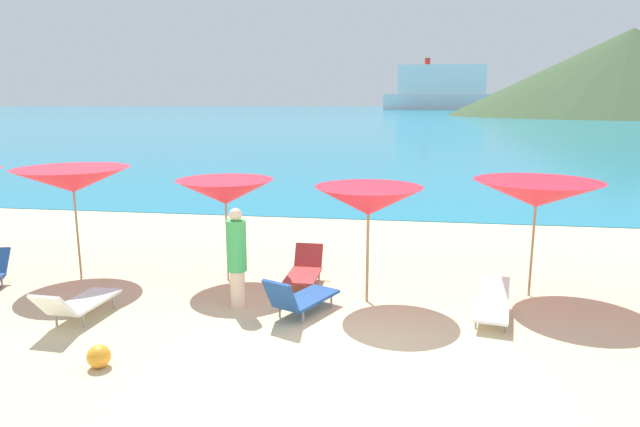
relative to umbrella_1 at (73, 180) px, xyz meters
name	(u,v)px	position (x,y,z in m)	size (l,w,h in m)	color
ground_plane	(382,220)	(5.86, 7.23, -2.16)	(50.00, 100.00, 0.30)	beige
ocean_water	(404,111)	(5.86, 226.45, -2.00)	(650.00, 440.00, 0.02)	teal
headland_hill	(629,73)	(62.62, 144.77, 8.91)	(90.10, 90.10, 21.83)	#384C2D
umbrella_1	(73,180)	(0.00, 0.00, 0.00)	(2.34, 2.34, 2.25)	#9E7F59
umbrella_2	(225,192)	(3.05, 0.28, -0.21)	(1.94, 1.94, 2.05)	#9E7F59
umbrella_3	(368,201)	(5.91, -0.51, -0.17)	(1.92, 1.92, 2.10)	#9E7F59
umbrella_4	(537,194)	(8.87, 0.26, -0.09)	(2.26, 2.26, 2.16)	#9E7F59
lounge_chair_0	(305,269)	(4.62, 0.29, -1.72)	(0.60, 1.30, 0.69)	#A53333
lounge_chair_1	(77,303)	(1.29, -2.15, -1.69)	(0.64, 1.66, 0.71)	white
lounge_chair_2	(493,304)	(8.02, -0.97, -1.76)	(0.78, 1.56, 0.52)	white
lounge_chair_4	(300,298)	(4.84, -1.36, -1.69)	(1.14, 1.59, 0.78)	#1E478C
beachgoer_3	(237,256)	(3.71, -1.17, -1.07)	(0.34, 0.34, 1.77)	beige
beach_ball	(99,356)	(2.50, -3.58, -1.85)	(0.32, 0.32, 0.32)	orange
cruise_ship	(441,90)	(22.14, 253.16, 6.96)	(52.59, 8.06, 23.18)	white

